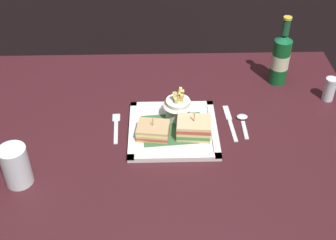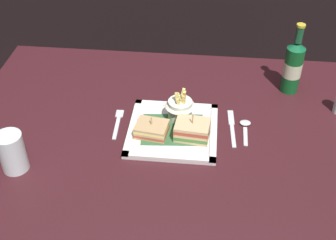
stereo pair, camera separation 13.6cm
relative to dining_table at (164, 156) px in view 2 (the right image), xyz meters
name	(u,v)px [view 2 (the right image)]	position (x,y,z in m)	size (l,w,h in m)	color
dining_table	(164,156)	(0.00, 0.00, 0.00)	(1.27, 0.91, 0.77)	#3B161B
square_plate	(173,130)	(0.03, -0.02, 0.12)	(0.27, 0.27, 0.02)	white
sandwich_half_left	(152,129)	(-0.03, -0.04, 0.15)	(0.10, 0.09, 0.07)	tan
sandwich_half_right	(192,130)	(0.09, -0.04, 0.15)	(0.11, 0.09, 0.08)	#DCB782
fries_cup	(180,106)	(0.05, 0.05, 0.17)	(0.09, 0.09, 0.11)	silver
beer_bottle	(293,66)	(0.41, 0.25, 0.21)	(0.06, 0.06, 0.25)	#115524
water_glass	(13,154)	(-0.39, -0.21, 0.17)	(0.07, 0.07, 0.12)	silver
fork	(118,122)	(-0.15, 0.01, 0.12)	(0.03, 0.14, 0.00)	silver
knife	(232,126)	(0.21, 0.03, 0.12)	(0.03, 0.18, 0.00)	silver
spoon	(245,126)	(0.25, 0.03, 0.12)	(0.04, 0.12, 0.01)	silver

